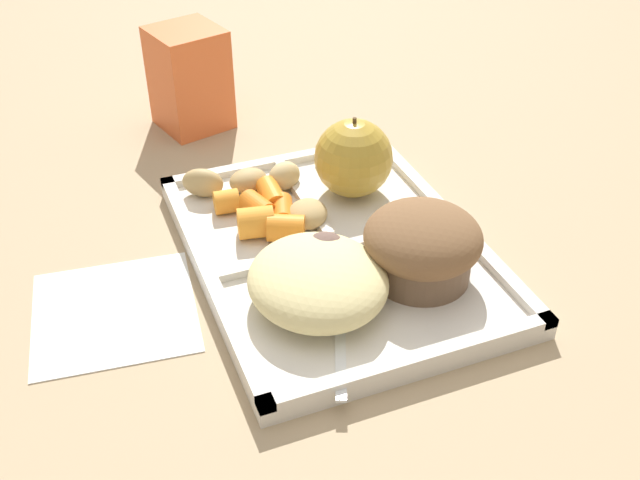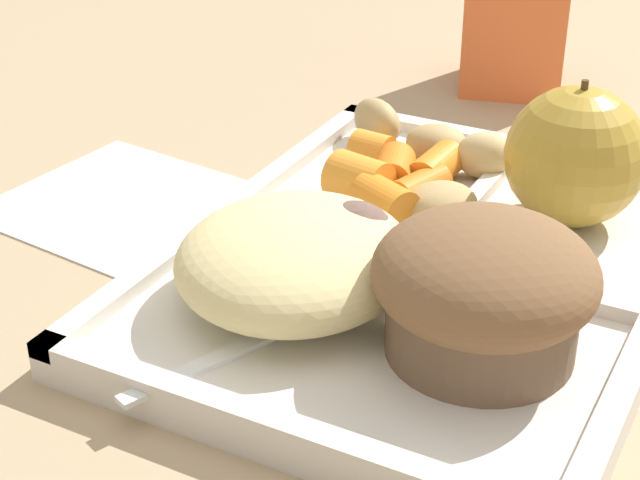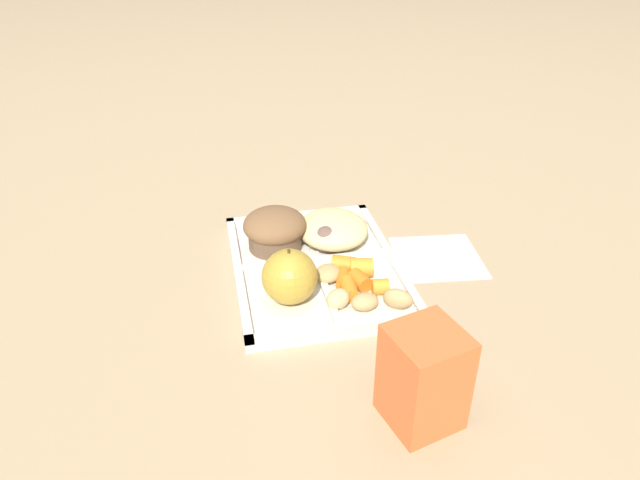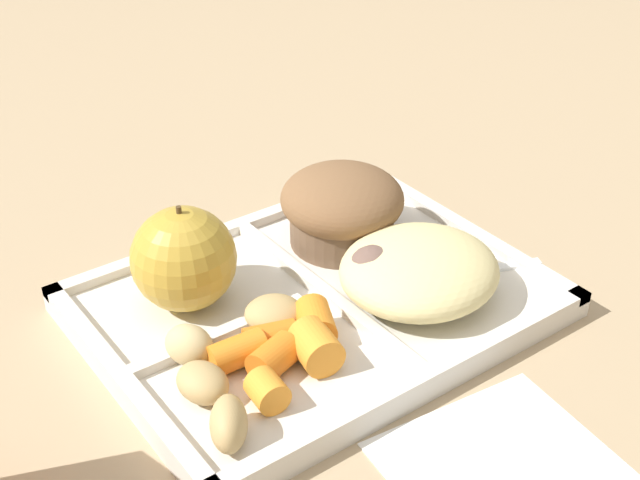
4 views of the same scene
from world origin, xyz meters
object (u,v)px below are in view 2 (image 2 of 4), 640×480
lunch_tray (426,269)px  milk_carton (518,12)px  bran_muffin (484,289)px  green_apple (576,156)px  plastic_fork (285,328)px

lunch_tray → milk_carton: bearing=-169.8°
lunch_tray → bran_muffin: bran_muffin is taller
lunch_tray → green_apple: 0.10m
bran_muffin → milk_carton: bearing=-163.8°
lunch_tray → bran_muffin: bearing=38.7°
lunch_tray → plastic_fork: lunch_tray is taller
green_apple → bran_muffin: size_ratio=0.82×
bran_muffin → plastic_fork: (0.02, -0.08, -0.03)m
green_apple → milk_carton: milk_carton is taller
lunch_tray → green_apple: green_apple is taller
green_apple → milk_carton: bearing=-154.6°
lunch_tray → green_apple: (-0.07, 0.05, 0.04)m
green_apple → bran_muffin: 0.13m
lunch_tray → green_apple: bearing=146.3°
bran_muffin → green_apple: bearing=-180.0°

